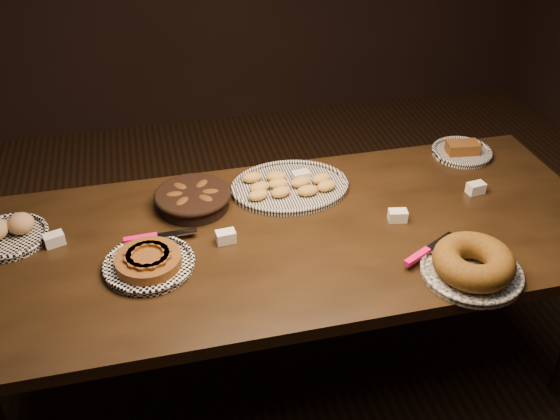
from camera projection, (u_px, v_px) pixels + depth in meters
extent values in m
plane|color=black|center=(290.00, 367.00, 2.75)|extent=(5.00, 5.00, 0.00)
cube|color=black|center=(292.00, 237.00, 2.34)|extent=(2.40, 1.00, 0.05)
cylinder|color=black|center=(23.00, 290.00, 2.65)|extent=(0.08, 0.08, 0.70)
cylinder|color=black|center=(485.00, 221.00, 3.06)|extent=(0.08, 0.08, 0.70)
torus|color=white|center=(149.00, 263.00, 2.14)|extent=(0.32, 0.32, 0.02)
cylinder|color=#43260D|center=(149.00, 260.00, 2.14)|extent=(0.29, 0.29, 0.04)
cube|color=#5A290F|center=(165.00, 256.00, 2.12)|extent=(0.05, 0.08, 0.01)
cube|color=#5A290F|center=(166.00, 251.00, 2.14)|extent=(0.03, 0.08, 0.01)
cube|color=#5A290F|center=(161.00, 246.00, 2.17)|extent=(0.07, 0.07, 0.01)
cube|color=#5A290F|center=(153.00, 244.00, 2.18)|extent=(0.08, 0.05, 0.01)
cube|color=#5A290F|center=(144.00, 245.00, 2.17)|extent=(0.08, 0.03, 0.01)
cube|color=#5A290F|center=(135.00, 248.00, 2.16)|extent=(0.07, 0.07, 0.01)
cube|color=#5A290F|center=(130.00, 253.00, 2.13)|extent=(0.05, 0.08, 0.01)
cube|color=#5A290F|center=(129.00, 259.00, 2.11)|extent=(0.03, 0.08, 0.01)
cube|color=#5A290F|center=(134.00, 264.00, 2.08)|extent=(0.07, 0.07, 0.01)
cube|color=#5A290F|center=(142.00, 267.00, 2.07)|extent=(0.08, 0.05, 0.01)
cube|color=#5A290F|center=(152.00, 266.00, 2.08)|extent=(0.08, 0.03, 0.01)
cube|color=#5A290F|center=(160.00, 262.00, 2.09)|extent=(0.07, 0.07, 0.01)
cube|color=#FF0C6A|center=(141.00, 238.00, 2.24)|extent=(0.12, 0.03, 0.02)
cube|color=silver|center=(177.00, 233.00, 2.27)|extent=(0.15, 0.04, 0.00)
torus|color=black|center=(290.00, 185.00, 2.55)|extent=(0.39, 0.39, 0.02)
ellipsoid|color=#AD8232|center=(258.00, 195.00, 2.47)|extent=(0.10, 0.08, 0.04)
ellipsoid|color=#AD8232|center=(281.00, 192.00, 2.49)|extent=(0.10, 0.07, 0.04)
ellipsoid|color=#AD8232|center=(308.00, 191.00, 2.49)|extent=(0.09, 0.06, 0.04)
ellipsoid|color=#AD8232|center=(327.00, 186.00, 2.52)|extent=(0.10, 0.08, 0.04)
ellipsoid|color=#AD8232|center=(260.00, 187.00, 2.51)|extent=(0.10, 0.08, 0.04)
ellipsoid|color=#AD8232|center=(278.00, 184.00, 2.54)|extent=(0.09, 0.06, 0.04)
ellipsoid|color=#AD8232|center=(300.00, 182.00, 2.55)|extent=(0.09, 0.07, 0.04)
ellipsoid|color=#AD8232|center=(321.00, 179.00, 2.57)|extent=(0.09, 0.07, 0.04)
ellipsoid|color=#AD8232|center=(252.00, 177.00, 2.58)|extent=(0.09, 0.06, 0.04)
ellipsoid|color=#AD8232|center=(276.00, 176.00, 2.58)|extent=(0.09, 0.07, 0.04)
torus|color=black|center=(472.00, 270.00, 2.11)|extent=(0.35, 0.35, 0.02)
torus|color=brown|center=(474.00, 261.00, 2.09)|extent=(0.28, 0.28, 0.10)
cube|color=#FF0C6A|center=(417.00, 256.00, 2.16)|extent=(0.12, 0.08, 0.02)
cube|color=silver|center=(440.00, 242.00, 2.23)|extent=(0.15, 0.10, 0.00)
cylinder|color=black|center=(193.00, 199.00, 2.44)|extent=(0.31, 0.31, 0.07)
torus|color=black|center=(193.00, 195.00, 2.43)|extent=(0.30, 0.30, 0.02)
ellipsoid|color=black|center=(211.00, 194.00, 2.43)|extent=(0.10, 0.06, 0.04)
ellipsoid|color=black|center=(202.00, 187.00, 2.48)|extent=(0.09, 0.10, 0.04)
ellipsoid|color=black|center=(180.00, 189.00, 2.46)|extent=(0.09, 0.10, 0.04)
ellipsoid|color=black|center=(175.00, 197.00, 2.42)|extent=(0.09, 0.05, 0.04)
ellipsoid|color=black|center=(183.00, 204.00, 2.38)|extent=(0.10, 0.10, 0.04)
ellipsoid|color=black|center=(206.00, 201.00, 2.39)|extent=(0.10, 0.10, 0.04)
torus|color=white|center=(8.00, 236.00, 2.27)|extent=(0.28, 0.28, 0.02)
ellipsoid|color=#AA7C4E|center=(21.00, 223.00, 2.28)|extent=(0.10, 0.10, 0.08)
torus|color=black|center=(462.00, 151.00, 2.78)|extent=(0.27, 0.27, 0.02)
cube|color=#43260D|center=(463.00, 148.00, 2.77)|extent=(0.15, 0.10, 0.05)
cube|color=white|center=(226.00, 237.00, 2.26)|extent=(0.07, 0.05, 0.04)
cube|color=white|center=(301.00, 176.00, 2.60)|extent=(0.07, 0.05, 0.04)
cube|color=white|center=(398.00, 216.00, 2.37)|extent=(0.08, 0.06, 0.04)
cube|color=white|center=(54.00, 239.00, 2.25)|extent=(0.08, 0.06, 0.04)
cube|color=white|center=(476.00, 188.00, 2.53)|extent=(0.08, 0.05, 0.04)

